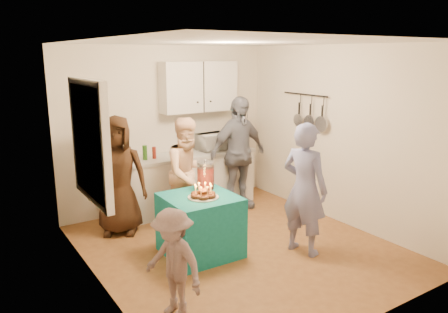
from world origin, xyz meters
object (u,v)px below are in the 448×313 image
counter (189,182)px  woman_back_right (238,153)px  party_table (200,225)px  woman_back_center (189,173)px  man_birthday (305,189)px  punch_jar (206,176)px  child_near_left (173,263)px  woman_back_left (118,175)px  microwave (213,142)px

counter → woman_back_right: woman_back_right is taller
party_table → woman_back_center: (0.32, 0.86, 0.42)m
party_table → woman_back_right: size_ratio=0.47×
man_birthday → woman_back_center: bearing=11.9°
punch_jar → child_near_left: size_ratio=0.32×
punch_jar → man_birthday: bearing=-45.0°
man_birthday → punch_jar: bearing=29.5°
child_near_left → man_birthday: bearing=82.1°
man_birthday → woman_back_right: bearing=-23.5°
woman_back_center → child_near_left: size_ratio=1.49×
woman_back_left → woman_back_center: woman_back_left is taller
woman_back_left → child_near_left: (-0.28, -2.22, -0.29)m
party_table → woman_back_center: bearing=69.6°
counter → child_near_left: child_near_left is taller
microwave → woman_back_center: woman_back_center is taller
woman_back_left → child_near_left: 2.26m
woman_back_left → woman_back_center: bearing=8.6°
woman_back_center → woman_back_left: bearing=158.3°
microwave → party_table: bearing=-131.3°
woman_back_center → punch_jar: bearing=-100.1°
man_birthday → child_near_left: man_birthday is taller
party_table → woman_back_center: 1.01m
punch_jar → woman_back_left: size_ratio=0.20×
microwave → woman_back_right: (0.19, -0.45, -0.14)m
punch_jar → woman_back_right: size_ratio=0.19×
woman_back_right → child_near_left: 3.13m
microwave → punch_jar: (-0.95, -1.35, -0.12)m
party_table → child_near_left: 1.35m
microwave → party_table: 2.08m
microwave → man_birthday: bearing=-96.3°
counter → woman_back_left: 1.42m
punch_jar → woman_back_center: bearing=81.0°
party_table → woman_back_right: woman_back_right is taller
punch_jar → woman_back_left: 1.29m
man_birthday → woman_back_left: size_ratio=1.00×
counter → punch_jar: 1.52m
counter → woman_back_left: (-1.31, -0.37, 0.40)m
party_table → man_birthday: bearing=-30.9°
microwave → punch_jar: 1.66m
punch_jar → child_near_left: (-1.10, -1.24, -0.39)m
punch_jar → woman_back_left: (-0.82, 0.98, -0.10)m
party_table → woman_back_left: size_ratio=0.51×
party_table → punch_jar: 0.63m
counter → child_near_left: (-1.59, -2.59, 0.11)m
counter → man_birthday: man_birthday is taller
woman_back_center → party_table: bearing=-111.5°
woman_back_left → punch_jar: bearing=-20.9°
party_table → woman_back_center: woman_back_center is taller
punch_jar → woman_back_left: bearing=130.0°
woman_back_right → child_near_left: woman_back_right is taller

